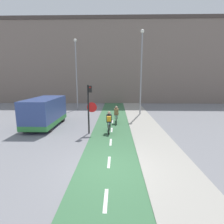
% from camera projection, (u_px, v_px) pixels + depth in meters
% --- Properties ---
extents(ground_plane, '(120.00, 120.00, 0.00)m').
position_uv_depth(ground_plane, '(109.00, 168.00, 7.36)').
color(ground_plane, gray).
extents(bike_lane, '(2.73, 60.00, 0.02)m').
position_uv_depth(bike_lane, '(109.00, 168.00, 7.37)').
color(bike_lane, '#3D7047').
rests_on(bike_lane, ground_plane).
extents(sidewalk_strip, '(2.40, 60.00, 0.05)m').
position_uv_depth(sidewalk_strip, '(170.00, 168.00, 7.30)').
color(sidewalk_strip, '#A8A399').
rests_on(sidewalk_strip, ground_plane).
extents(building_row_background, '(60.00, 5.20, 12.38)m').
position_uv_depth(building_row_background, '(114.00, 63.00, 27.81)').
color(building_row_background, slate).
rests_on(building_row_background, ground_plane).
extents(traffic_light_pole, '(0.67, 0.25, 3.30)m').
position_uv_depth(traffic_light_pole, '(89.00, 104.00, 11.65)').
color(traffic_light_pole, black).
rests_on(traffic_light_pole, ground_plane).
extents(street_lamp_far, '(0.36, 0.36, 8.14)m').
position_uv_depth(street_lamp_far, '(76.00, 68.00, 20.34)').
color(street_lamp_far, gray).
rests_on(street_lamp_far, ground_plane).
extents(street_lamp_sidewalk, '(0.36, 0.36, 8.35)m').
position_uv_depth(street_lamp_sidewalk, '(141.00, 66.00, 17.34)').
color(street_lamp_sidewalk, gray).
rests_on(street_lamp_sidewalk, ground_plane).
extents(cyclist_near, '(0.46, 1.78, 1.51)m').
position_uv_depth(cyclist_near, '(109.00, 123.00, 12.08)').
color(cyclist_near, black).
rests_on(cyclist_near, ground_plane).
extents(cyclist_far, '(0.46, 1.70, 1.47)m').
position_uv_depth(cyclist_far, '(116.00, 115.00, 14.64)').
color(cyclist_far, black).
rests_on(cyclist_far, ground_plane).
extents(van, '(1.98, 4.64, 2.23)m').
position_uv_depth(van, '(45.00, 113.00, 13.59)').
color(van, '#334784').
rests_on(van, ground_plane).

